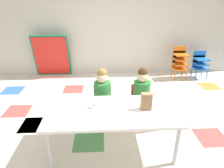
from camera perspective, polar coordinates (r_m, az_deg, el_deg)
The scene contains 12 objects.
ground_plane at distance 3.30m, azimuth 1.50°, elevation -11.23°, with size 6.63×4.87×0.02m.
back_wall at distance 5.17m, azimuth -0.33°, elevation 17.20°, with size 6.63×0.10×2.61m, color beige.
craft_table at distance 2.51m, azimuth 0.12°, elevation -8.55°, with size 1.65×0.80×0.59m.
seated_child_near_camera at distance 3.05m, azimuth -2.82°, elevation -2.09°, with size 0.33×0.33×0.92m.
seated_child_middle_seat at distance 3.11m, azimuth 8.66°, elevation -1.82°, with size 0.32×0.32×0.92m.
kid_chair_orange_stack at distance 5.22m, azimuth 19.19°, elevation 6.46°, with size 0.32×0.30×0.80m.
kid_chair_blue_stack at distance 5.46m, azimuth 24.33°, elevation 5.70°, with size 0.32×0.30×0.68m.
folded_activity_table at distance 5.28m, azimuth -17.21°, elevation 7.82°, with size 0.90×0.29×1.09m.
paper_bag_brown at distance 2.49m, azimuth 9.98°, elevation -5.01°, with size 0.13×0.09×0.22m, color #9E754C.
paper_plate_near_edge at distance 2.55m, azimuth -5.59°, elevation -6.81°, with size 0.18×0.18×0.01m, color white.
paper_plate_center_table at distance 2.40m, azimuth 5.08°, elevation -8.77°, with size 0.18×0.18×0.01m, color white.
donut_powdered_on_plate at distance 2.54m, azimuth -5.60°, elevation -6.42°, with size 0.12×0.12×0.03m, color white.
Camera 1 is at (-0.23, -2.70, 1.87)m, focal length 31.34 mm.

